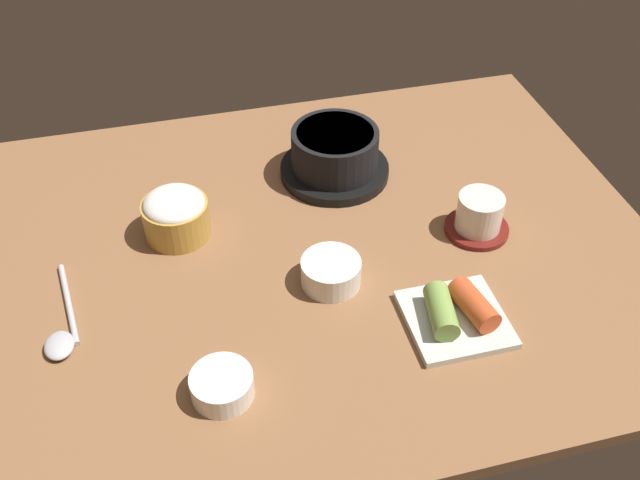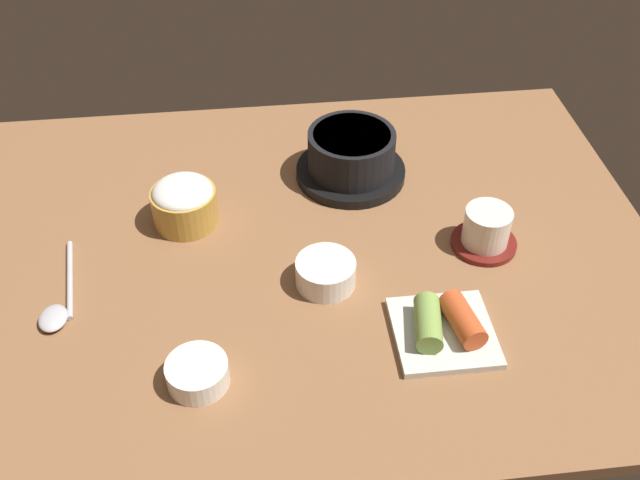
% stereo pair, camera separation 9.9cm
% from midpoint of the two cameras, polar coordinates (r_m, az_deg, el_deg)
% --- Properties ---
extents(dining_table, '(1.00, 0.76, 0.02)m').
position_cam_midpoint_polar(dining_table, '(1.03, -4.11, -1.24)').
color(dining_table, brown).
rests_on(dining_table, ground).
extents(stone_pot, '(0.17, 0.17, 0.08)m').
position_cam_midpoint_polar(stone_pot, '(1.13, -1.35, 6.65)').
color(stone_pot, black).
rests_on(stone_pot, dining_table).
extents(rice_bowl, '(0.09, 0.09, 0.07)m').
position_cam_midpoint_polar(rice_bowl, '(1.05, -13.95, 1.88)').
color(rice_bowl, '#B78C38').
rests_on(rice_bowl, dining_table).
extents(tea_cup_with_saucer, '(0.09, 0.09, 0.06)m').
position_cam_midpoint_polar(tea_cup_with_saucer, '(1.04, 9.75, 1.79)').
color(tea_cup_with_saucer, maroon).
rests_on(tea_cup_with_saucer, dining_table).
extents(banchan_cup_center, '(0.08, 0.08, 0.04)m').
position_cam_midpoint_polar(banchan_cup_center, '(0.96, -2.09, -2.62)').
color(banchan_cup_center, white).
rests_on(banchan_cup_center, dining_table).
extents(kimchi_plate, '(0.12, 0.12, 0.04)m').
position_cam_midpoint_polar(kimchi_plate, '(0.92, 7.65, -5.89)').
color(kimchi_plate, silver).
rests_on(kimchi_plate, dining_table).
extents(side_bowl_near, '(0.07, 0.07, 0.03)m').
position_cam_midpoint_polar(side_bowl_near, '(0.86, -11.07, -11.28)').
color(side_bowl_near, white).
rests_on(side_bowl_near, dining_table).
extents(spoon, '(0.04, 0.17, 0.01)m').
position_cam_midpoint_polar(spoon, '(0.98, -22.38, -6.84)').
color(spoon, '#B7B7BC').
rests_on(spoon, dining_table).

